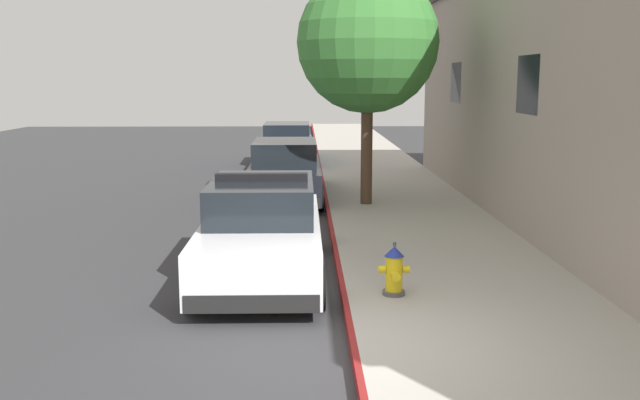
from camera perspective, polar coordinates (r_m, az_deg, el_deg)
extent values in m
cube|color=#353538|center=(18.29, -12.66, -0.74)|extent=(29.91, 60.00, 0.20)
cube|color=#ADA89E|center=(18.06, 6.33, -0.10)|extent=(3.59, 60.00, 0.16)
cube|color=maroon|center=(17.91, 0.51, -0.13)|extent=(0.08, 60.00, 0.16)
cube|color=black|center=(13.87, 16.62, 8.97)|extent=(0.06, 1.30, 1.10)
cube|color=black|center=(19.93, 11.06, 9.33)|extent=(0.06, 1.30, 1.10)
cube|color=white|center=(11.39, -4.72, -3.39)|extent=(1.84, 4.80, 0.76)
cube|color=black|center=(11.40, -4.73, 0.11)|extent=(1.64, 2.50, 0.60)
cube|color=black|center=(9.21, -5.55, -8.30)|extent=(1.76, 0.16, 0.24)
cube|color=black|center=(13.72, -4.14, -2.22)|extent=(1.76, 0.16, 0.24)
cylinder|color=black|center=(13.17, -8.02, -2.80)|extent=(0.22, 0.64, 0.64)
cylinder|color=black|center=(13.08, -0.51, -2.79)|extent=(0.22, 0.64, 0.64)
cylinder|color=black|center=(9.91, -10.29, -7.09)|extent=(0.22, 0.64, 0.64)
cylinder|color=black|center=(9.79, -0.22, -7.14)|extent=(0.22, 0.64, 0.64)
cube|color=black|center=(11.29, -4.77, 1.87)|extent=(1.48, 0.20, 0.12)
cube|color=red|center=(11.32, -6.54, 1.86)|extent=(0.44, 0.18, 0.11)
cube|color=#1E33E0|center=(11.28, -2.99, 1.88)|extent=(0.44, 0.18, 0.11)
cube|color=black|center=(18.62, -2.85, 1.80)|extent=(1.84, 4.80, 0.76)
cube|color=black|center=(18.69, -2.86, 3.93)|extent=(1.64, 2.50, 0.60)
cube|color=black|center=(16.35, -3.05, -0.25)|extent=(1.76, 0.16, 0.24)
cube|color=black|center=(20.98, -2.68, 1.99)|extent=(1.76, 0.16, 0.24)
cylinder|color=black|center=(20.38, -5.14, 1.73)|extent=(0.22, 0.64, 0.64)
cylinder|color=black|center=(20.34, -0.30, 1.75)|extent=(0.22, 0.64, 0.64)
cylinder|color=black|center=(17.03, -5.88, 0.12)|extent=(0.22, 0.64, 0.64)
cylinder|color=black|center=(16.98, -0.09, 0.14)|extent=(0.22, 0.64, 0.64)
cube|color=navy|center=(25.98, -2.69, 4.08)|extent=(1.84, 4.80, 0.76)
cube|color=black|center=(26.07, -2.70, 5.60)|extent=(1.64, 2.50, 0.60)
cube|color=black|center=(23.69, -2.82, 2.89)|extent=(1.76, 0.16, 0.24)
cube|color=black|center=(28.34, -2.58, 4.03)|extent=(1.76, 0.16, 0.24)
cylinder|color=black|center=(27.73, -4.39, 3.89)|extent=(0.22, 0.64, 0.64)
cylinder|color=black|center=(27.69, -0.82, 3.91)|extent=(0.22, 0.64, 0.64)
cylinder|color=black|center=(24.36, -4.80, 3.06)|extent=(0.22, 0.64, 0.64)
cylinder|color=black|center=(24.31, -0.75, 3.08)|extent=(0.22, 0.64, 0.64)
cylinder|color=#4C4C51|center=(10.05, 6.00, -7.49)|extent=(0.32, 0.32, 0.06)
cylinder|color=yellow|center=(9.98, 6.03, -5.95)|extent=(0.24, 0.24, 0.50)
cone|color=navy|center=(9.89, 6.06, -4.17)|extent=(0.28, 0.28, 0.14)
cylinder|color=#4C4C51|center=(9.87, 6.07, -3.60)|extent=(0.05, 0.05, 0.06)
cylinder|color=yellow|center=(9.94, 5.06, -5.63)|extent=(0.10, 0.10, 0.10)
cylinder|color=yellow|center=(9.98, 7.01, -5.60)|extent=(0.10, 0.10, 0.10)
cylinder|color=yellow|center=(9.80, 6.17, -6.18)|extent=(0.13, 0.12, 0.13)
cylinder|color=brown|center=(17.04, 3.81, 4.20)|extent=(0.28, 0.28, 2.70)
sphere|color=#387A33|center=(16.98, 3.91, 12.70)|extent=(3.36, 3.36, 3.36)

